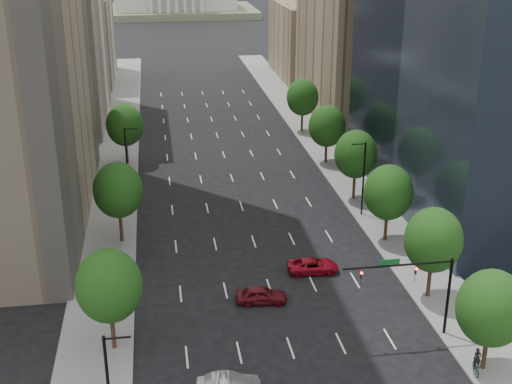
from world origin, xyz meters
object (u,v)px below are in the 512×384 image
car_red_far (313,266)px  cyclist (476,365)px  traffic_signal (421,282)px  car_maroon (261,295)px

car_red_far → cyclist: size_ratio=2.33×
traffic_signal → car_maroon: (-11.73, 7.31, -4.39)m
car_maroon → car_red_far: size_ratio=0.92×
traffic_signal → car_red_far: bearing=115.4°
traffic_signal → cyclist: (2.60, -5.54, -4.30)m
traffic_signal → car_red_far: (-5.81, 12.25, -4.47)m
car_maroon → cyclist: (14.34, -12.85, 0.09)m
cyclist → traffic_signal: bearing=125.6°
car_maroon → cyclist: size_ratio=2.15×
car_maroon → car_red_far: (5.92, 4.94, -0.09)m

